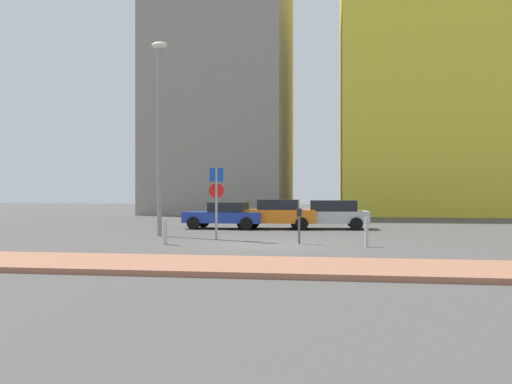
{
  "coord_description": "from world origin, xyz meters",
  "views": [
    {
      "loc": [
        2.31,
        -19.16,
        1.94
      ],
      "look_at": [
        -1.05,
        3.87,
        1.9
      ],
      "focal_mm": 37.25,
      "sensor_mm": 36.0,
      "label": 1
    }
  ],
  "objects_px": {
    "parking_sign_post": "(216,194)",
    "traffic_bollard_mid": "(366,232)",
    "parked_car_silver": "(328,214)",
    "street_lamp": "(159,124)",
    "parked_car_blue": "(225,215)",
    "parked_car_orange": "(275,214)",
    "parking_meter": "(299,221)",
    "traffic_bollard_near": "(165,232)"
  },
  "relations": [
    {
      "from": "traffic_bollard_mid",
      "to": "parked_car_blue",
      "type": "bearing_deg",
      "value": 129.68
    },
    {
      "from": "parking_meter",
      "to": "traffic_bollard_near",
      "type": "xyz_separation_m",
      "value": [
        -4.79,
        -1.01,
        -0.39
      ]
    },
    {
      "from": "parked_car_blue",
      "to": "traffic_bollard_near",
      "type": "xyz_separation_m",
      "value": [
        -0.51,
        -8.28,
        -0.25
      ]
    },
    {
      "from": "parked_car_silver",
      "to": "traffic_bollard_mid",
      "type": "relative_size",
      "value": 4.22
    },
    {
      "from": "parked_car_blue",
      "to": "traffic_bollard_near",
      "type": "height_order",
      "value": "parked_car_blue"
    },
    {
      "from": "parked_car_blue",
      "to": "parked_car_orange",
      "type": "height_order",
      "value": "parked_car_orange"
    },
    {
      "from": "traffic_bollard_near",
      "to": "traffic_bollard_mid",
      "type": "bearing_deg",
      "value": 1.95
    },
    {
      "from": "parked_car_silver",
      "to": "traffic_bollard_near",
      "type": "xyz_separation_m",
      "value": [
        -5.77,
        -8.95,
        -0.31
      ]
    },
    {
      "from": "parked_car_blue",
      "to": "traffic_bollard_mid",
      "type": "distance_m",
      "value": 10.44
    },
    {
      "from": "parked_car_orange",
      "to": "traffic_bollard_near",
      "type": "distance_m",
      "value": 9.16
    },
    {
      "from": "street_lamp",
      "to": "parking_meter",
      "type": "bearing_deg",
      "value": -21.69
    },
    {
      "from": "traffic_bollard_near",
      "to": "parked_car_silver",
      "type": "bearing_deg",
      "value": 57.2
    },
    {
      "from": "parked_car_orange",
      "to": "traffic_bollard_mid",
      "type": "height_order",
      "value": "parked_car_orange"
    },
    {
      "from": "parked_car_silver",
      "to": "street_lamp",
      "type": "distance_m",
      "value": 9.88
    },
    {
      "from": "parked_car_orange",
      "to": "parked_car_blue",
      "type": "bearing_deg",
      "value": -172.23
    },
    {
      "from": "parking_sign_post",
      "to": "traffic_bollard_mid",
      "type": "bearing_deg",
      "value": -19.46
    },
    {
      "from": "parking_sign_post",
      "to": "parking_meter",
      "type": "height_order",
      "value": "parking_sign_post"
    },
    {
      "from": "parked_car_blue",
      "to": "parking_sign_post",
      "type": "distance_m",
      "value": 6.15
    },
    {
      "from": "parking_sign_post",
      "to": "traffic_bollard_mid",
      "type": "height_order",
      "value": "parking_sign_post"
    },
    {
      "from": "parking_meter",
      "to": "parking_sign_post",
      "type": "bearing_deg",
      "value": 159.34
    },
    {
      "from": "parking_sign_post",
      "to": "traffic_bollard_mid",
      "type": "xyz_separation_m",
      "value": [
        5.79,
        -2.05,
        -1.3
      ]
    },
    {
      "from": "parking_sign_post",
      "to": "parking_meter",
      "type": "relative_size",
      "value": 2.22
    },
    {
      "from": "parking_sign_post",
      "to": "parked_car_orange",
      "type": "bearing_deg",
      "value": 75.17
    },
    {
      "from": "parked_car_orange",
      "to": "parked_car_silver",
      "type": "xyz_separation_m",
      "value": [
        2.7,
        0.32,
        -0.01
      ]
    },
    {
      "from": "traffic_bollard_mid",
      "to": "parked_car_silver",
      "type": "bearing_deg",
      "value": 99.2
    },
    {
      "from": "parked_car_silver",
      "to": "traffic_bollard_near",
      "type": "relative_size",
      "value": 4.72
    },
    {
      "from": "parking_sign_post",
      "to": "traffic_bollard_mid",
      "type": "relative_size",
      "value": 2.8
    },
    {
      "from": "parked_car_orange",
      "to": "traffic_bollard_near",
      "type": "height_order",
      "value": "parked_car_orange"
    },
    {
      "from": "parked_car_blue",
      "to": "traffic_bollard_near",
      "type": "bearing_deg",
      "value": -93.54
    },
    {
      "from": "street_lamp",
      "to": "traffic_bollard_near",
      "type": "bearing_deg",
      "value": -68.3
    },
    {
      "from": "street_lamp",
      "to": "parked_car_blue",
      "type": "bearing_deg",
      "value": 68.6
    },
    {
      "from": "parked_car_blue",
      "to": "parked_car_silver",
      "type": "xyz_separation_m",
      "value": [
        5.26,
        0.67,
        0.07
      ]
    },
    {
      "from": "parked_car_silver",
      "to": "parked_car_orange",
      "type": "bearing_deg",
      "value": -173.22
    },
    {
      "from": "parking_meter",
      "to": "street_lamp",
      "type": "xyz_separation_m",
      "value": [
        -6.17,
        2.45,
        3.98
      ]
    },
    {
      "from": "parked_car_silver",
      "to": "parking_meter",
      "type": "relative_size",
      "value": 3.35
    },
    {
      "from": "parked_car_silver",
      "to": "street_lamp",
      "type": "height_order",
      "value": "street_lamp"
    },
    {
      "from": "parked_car_orange",
      "to": "street_lamp",
      "type": "xyz_separation_m",
      "value": [
        -4.44,
        -5.17,
        4.05
      ]
    },
    {
      "from": "parked_car_orange",
      "to": "parked_car_silver",
      "type": "distance_m",
      "value": 2.72
    },
    {
      "from": "parked_car_orange",
      "to": "parked_car_silver",
      "type": "bearing_deg",
      "value": 6.78
    },
    {
      "from": "parked_car_silver",
      "to": "street_lamp",
      "type": "relative_size",
      "value": 0.52
    },
    {
      "from": "parking_meter",
      "to": "traffic_bollard_near",
      "type": "relative_size",
      "value": 1.41
    },
    {
      "from": "traffic_bollard_mid",
      "to": "parking_sign_post",
      "type": "bearing_deg",
      "value": 160.54
    }
  ]
}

